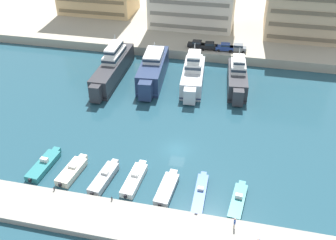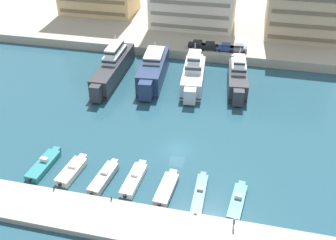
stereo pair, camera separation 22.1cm
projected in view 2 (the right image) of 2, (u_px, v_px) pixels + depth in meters
ground_plane at (177, 150)px, 60.88m from camera, size 400.00×400.00×0.00m
quay_promenade at (222, 11)px, 115.52m from camera, size 180.00×70.00×2.11m
pier_dock at (151, 227)px, 47.38m from camera, size 120.00×6.30×0.88m
yacht_charcoal_far_left at (113, 67)px, 80.08m from camera, size 4.18×22.34×8.68m
yacht_navy_left at (153, 69)px, 79.34m from camera, size 6.01×19.24×7.53m
yacht_silver_mid_left at (193, 75)px, 77.43m from camera, size 5.38×16.76×8.45m
yacht_charcoal_center_left at (238, 78)px, 76.36m from camera, size 4.93×15.58×8.12m
motorboat_teal_far_left at (44, 164)px, 57.22m from camera, size 2.63×7.98×1.50m
motorboat_cream_left at (72, 171)px, 55.95m from camera, size 2.83×7.06×1.41m
motorboat_grey_mid_left at (104, 177)px, 54.69m from camera, size 2.64×7.70×1.45m
motorboat_white_center_left at (134, 179)px, 54.47m from camera, size 2.35×7.81×1.38m
motorboat_grey_center at (167, 188)px, 52.98m from camera, size 2.52×7.37×0.92m
motorboat_blue_center_right at (200, 194)px, 52.06m from camera, size 1.65×8.57×1.30m
motorboat_teal_mid_right at (237, 201)px, 51.04m from camera, size 2.43×7.64×1.32m
car_black_far_left at (197, 44)px, 88.93m from camera, size 4.13×1.97×1.80m
car_black_left at (210, 46)px, 88.10m from camera, size 4.24×2.23×1.80m
car_blue_mid_left at (225, 47)px, 87.48m from camera, size 4.18×2.08×1.80m
car_grey_center_left at (238, 48)px, 87.11m from camera, size 4.18×2.08×1.80m
pedestrian_mid_deck at (234, 222)px, 46.26m from camera, size 0.24×0.61×1.57m
bollard_west at (54, 188)px, 51.97m from camera, size 0.20×0.20×0.61m
bollard_west_mid at (111, 198)px, 50.42m from camera, size 0.20×0.20×0.61m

